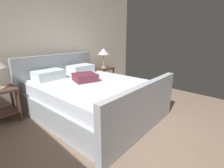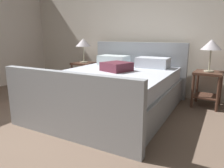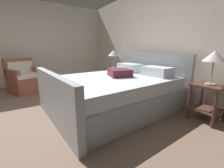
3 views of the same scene
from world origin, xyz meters
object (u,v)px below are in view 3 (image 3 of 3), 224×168
at_px(nightstand_right, 208,96).
at_px(armchair, 25,79).
at_px(nightstand_left, 114,75).
at_px(table_lamp_left, 114,53).
at_px(table_lamp_right, 214,57).
at_px(bed, 115,91).

relative_size(nightstand_right, armchair, 0.63).
bearing_deg(armchair, nightstand_left, 66.08).
height_order(nightstand_right, nightstand_left, same).
distance_m(nightstand_right, table_lamp_left, 2.60).
height_order(nightstand_left, armchair, armchair).
bearing_deg(nightstand_right, nightstand_left, -176.60).
bearing_deg(nightstand_left, table_lamp_right, 3.40).
bearing_deg(bed, table_lamp_right, 36.90).
relative_size(bed, nightstand_left, 4.07).
distance_m(bed, table_lamp_right, 1.72).
xyz_separation_m(nightstand_left, armchair, (-0.99, -2.23, -0.06)).
bearing_deg(table_lamp_right, nightstand_left, -176.60).
bearing_deg(nightstand_right, table_lamp_right, 63.43).
bearing_deg(table_lamp_right, nightstand_right, -116.57).
relative_size(nightstand_left, table_lamp_left, 1.16).
bearing_deg(bed, nightstand_right, 36.90).
xyz_separation_m(table_lamp_left, armchair, (-0.99, -2.23, -0.67)).
xyz_separation_m(nightstand_right, nightstand_left, (-2.52, -0.15, 0.00)).
distance_m(nightstand_right, table_lamp_right, 0.63).
xyz_separation_m(table_lamp_right, nightstand_left, (-2.52, -0.15, -0.63)).
bearing_deg(table_lamp_right, bed, -143.10).
bearing_deg(armchair, nightstand_right, 34.09).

